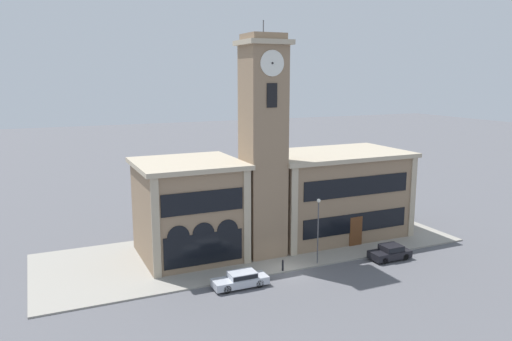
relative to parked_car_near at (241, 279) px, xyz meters
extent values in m
plane|color=#56565B|center=(5.01, 1.14, -0.70)|extent=(300.00, 300.00, 0.00)
cube|color=gray|center=(5.01, 8.33, -0.63)|extent=(43.08, 14.38, 0.15)
cube|color=#897056|center=(5.01, 6.33, 9.51)|extent=(3.69, 3.69, 20.41)
cube|color=tan|center=(5.01, 6.33, 19.94)|extent=(4.39, 4.39, 0.45)
cube|color=#897056|center=(5.01, 6.33, 20.46)|extent=(3.39, 3.39, 0.60)
cylinder|color=#4C4C51|center=(5.01, 6.33, 21.36)|extent=(0.10, 0.10, 1.20)
cylinder|color=silver|center=(5.01, 4.44, 18.04)|extent=(2.35, 0.10, 2.35)
cylinder|color=black|center=(5.01, 4.37, 18.04)|extent=(0.19, 0.04, 0.19)
cylinder|color=silver|center=(6.91, 6.33, 18.04)|extent=(0.10, 2.35, 2.35)
cylinder|color=black|center=(6.98, 6.33, 18.04)|extent=(0.04, 0.19, 0.19)
cube|color=black|center=(5.01, 4.45, 15.16)|extent=(1.03, 0.10, 2.20)
cube|color=#897056|center=(-1.77, 9.00, 3.85)|extent=(9.29, 9.03, 9.11)
cube|color=tan|center=(-1.77, 9.00, 8.64)|extent=(9.99, 9.73, 0.45)
cube|color=tan|center=(-6.07, 4.43, 3.85)|extent=(0.70, 0.16, 9.11)
cube|color=tan|center=(2.52, 4.43, 3.85)|extent=(0.70, 0.16, 9.11)
cube|color=black|center=(-1.77, 4.45, 5.86)|extent=(7.62, 0.10, 2.00)
cube|color=black|center=(-1.77, 4.45, 1.49)|extent=(7.43, 0.10, 2.92)
cylinder|color=black|center=(-4.10, 4.44, 2.94)|extent=(2.04, 0.06, 2.04)
cylinder|color=black|center=(-1.77, 4.44, 2.94)|extent=(2.04, 0.06, 2.04)
cylinder|color=black|center=(0.55, 4.44, 2.94)|extent=(2.04, 0.06, 2.04)
cube|color=#897056|center=(14.86, 9.00, 3.78)|extent=(15.39, 9.03, 8.97)
cube|color=tan|center=(14.86, 9.00, 8.49)|extent=(16.09, 9.73, 0.45)
cube|color=tan|center=(7.51, 4.43, 3.78)|extent=(0.70, 0.16, 8.97)
cube|color=tan|center=(22.20, 4.43, 3.78)|extent=(0.70, 0.16, 8.97)
cube|color=black|center=(14.86, 4.45, 5.76)|extent=(12.62, 0.10, 1.97)
cube|color=#5B3319|center=(14.86, 4.44, 0.91)|extent=(1.50, 0.12, 3.23)
cube|color=black|center=(14.86, 4.45, 1.88)|extent=(12.62, 0.10, 2.01)
cube|color=#B2B7C1|center=(-0.07, 0.00, -0.19)|extent=(4.76, 1.77, 0.64)
cube|color=#B2B7C1|center=(0.12, 0.00, 0.38)|extent=(2.29, 1.58, 0.49)
cube|color=black|center=(0.12, 0.00, 0.38)|extent=(2.20, 1.62, 0.37)
cylinder|color=black|center=(-1.54, -0.75, -0.35)|extent=(0.70, 0.23, 0.70)
cylinder|color=black|center=(-1.53, 0.77, -0.35)|extent=(0.70, 0.23, 0.70)
cylinder|color=black|center=(1.40, -0.77, -0.35)|extent=(0.70, 0.23, 0.70)
cylinder|color=black|center=(1.41, 0.75, -0.35)|extent=(0.70, 0.23, 0.70)
cube|color=black|center=(15.71, 0.00, -0.16)|extent=(4.04, 1.92, 0.71)
cube|color=black|center=(15.87, 0.00, 0.46)|extent=(1.95, 1.71, 0.54)
cube|color=black|center=(15.87, 0.00, 0.46)|extent=(1.87, 1.75, 0.40)
cylinder|color=black|center=(14.46, -0.83, -0.37)|extent=(0.67, 0.22, 0.66)
cylinder|color=black|center=(14.47, 0.84, -0.37)|extent=(0.67, 0.22, 0.66)
cylinder|color=black|center=(16.96, -0.84, -0.37)|extent=(0.67, 0.22, 0.66)
cylinder|color=black|center=(16.97, 0.83, -0.37)|extent=(0.67, 0.22, 0.66)
cylinder|color=#4C4C51|center=(8.53, 1.66, 2.42)|extent=(0.12, 0.12, 5.93)
sphere|color=silver|center=(8.53, 1.66, 5.56)|extent=(0.36, 0.36, 0.36)
cylinder|color=black|center=(4.70, 1.36, -0.10)|extent=(0.18, 0.18, 0.90)
sphere|color=black|center=(4.70, 1.36, 0.43)|extent=(0.16, 0.16, 0.16)
camera|label=1|loc=(-15.22, -36.72, 16.89)|focal=35.00mm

